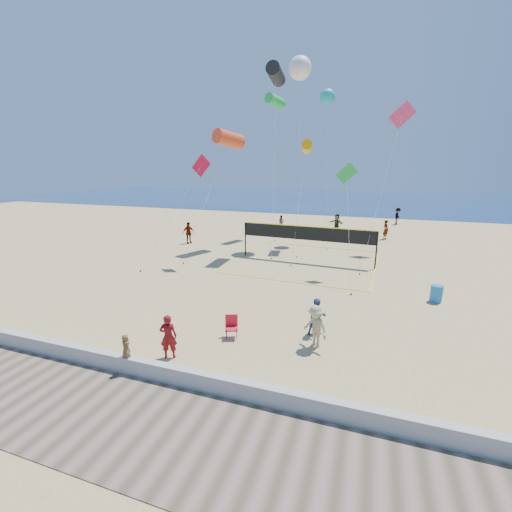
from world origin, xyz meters
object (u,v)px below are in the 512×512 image
(camp_chair, at_px, (231,325))
(volleyball_net, at_px, (307,237))
(woman, at_px, (168,337))
(trash_barrel, at_px, (436,294))

(camp_chair, distance_m, volleyball_net, 12.45)
(woman, bearing_deg, trash_barrel, -159.77)
(trash_barrel, relative_size, volleyball_net, 0.09)
(camp_chair, xyz_separation_m, trash_barrel, (8.61, 6.95, -0.09))
(volleyball_net, bearing_deg, trash_barrel, -31.30)
(trash_barrel, bearing_deg, woman, -138.06)
(woman, distance_m, volleyball_net, 14.76)
(woman, xyz_separation_m, trash_barrel, (10.18, 9.14, -0.41))
(woman, relative_size, volleyball_net, 0.16)
(camp_chair, xyz_separation_m, volleyball_net, (0.72, 12.36, 1.30))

